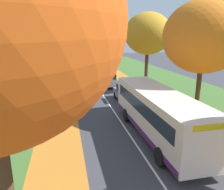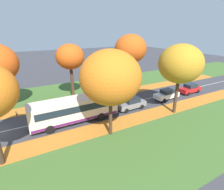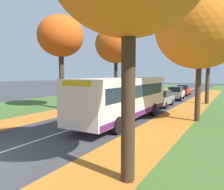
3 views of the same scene
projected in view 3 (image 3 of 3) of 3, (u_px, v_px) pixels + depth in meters
The scene contains 12 objects.
grass_verge_left at pixel (89, 98), 29.97m from camera, with size 12.00×90.00×0.01m, color #3D6028.
leaf_litter_left at pixel (91, 106), 22.51m from camera, with size 2.80×60.00×0.00m, color #B26B23.
leaf_litter_right at pixel (182, 113), 17.98m from camera, with size 2.80×60.00×0.00m, color #B26B23.
road_centre_line at pixel (153, 102), 25.43m from camera, with size 0.12×80.00×0.01m, color silver.
tree_left_near at pixel (61, 37), 19.99m from camera, with size 4.22×4.22×8.63m.
tree_left_mid at pixel (116, 44), 29.65m from camera, with size 5.64×5.64×9.84m.
tree_right_near at pixel (200, 29), 14.54m from camera, with size 5.96×5.96×8.96m.
tree_right_mid at pixel (209, 43), 23.41m from camera, with size 5.37×5.37×9.02m.
bus at pixel (124, 97), 15.01m from camera, with size 2.72×10.42×2.98m.
car_grey_lead at pixel (161, 98), 21.97m from camera, with size 1.84×4.23×1.62m.
car_white_following at pixel (175, 93), 28.21m from camera, with size 1.91×4.27×1.62m.
car_red_third_in_line at pixel (183, 90), 33.25m from camera, with size 1.87×4.25×1.62m.
Camera 3 is at (8.35, -4.29, 3.23)m, focal length 35.00 mm.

